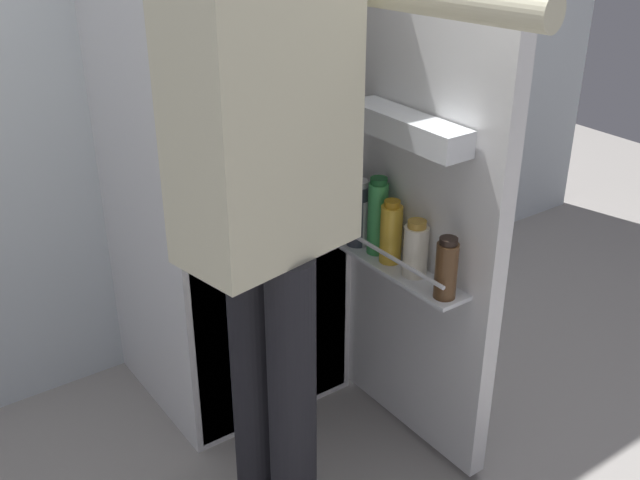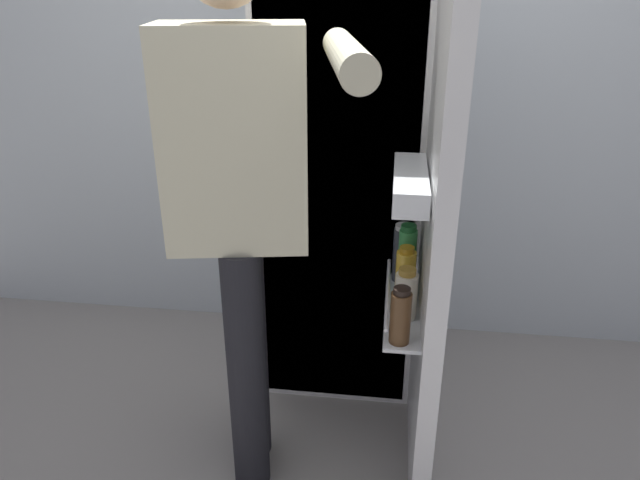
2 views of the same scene
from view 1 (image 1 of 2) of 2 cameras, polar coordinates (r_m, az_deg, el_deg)
ground_plane at (r=2.46m, az=0.14°, el=-16.08°), size 6.82×6.82×0.00m
refrigerator at (r=2.37m, az=-6.15°, el=6.91°), size 0.65×1.18×1.75m
person at (r=1.69m, az=-3.79°, el=4.72°), size 0.62×0.67×1.72m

